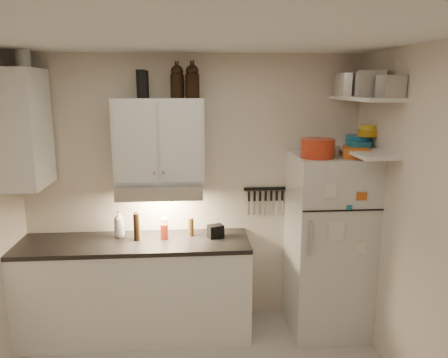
{
  "coord_description": "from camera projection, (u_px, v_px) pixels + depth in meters",
  "views": [
    {
      "loc": [
        -0.03,
        -2.62,
        2.3
      ],
      "look_at": [
        0.25,
        0.9,
        1.55
      ],
      "focal_mm": 35.0,
      "sensor_mm": 36.0,
      "label": 1
    }
  ],
  "objects": [
    {
      "name": "ceiling",
      "position": [
        193.0,
        31.0,
        2.49
      ],
      "size": [
        3.2,
        3.0,
        0.02
      ],
      "primitive_type": "cube",
      "color": "white",
      "rests_on": "ground"
    },
    {
      "name": "back_wall",
      "position": [
        193.0,
        191.0,
        4.24
      ],
      "size": [
        3.2,
        0.02,
        2.6
      ],
      "primitive_type": "cube",
      "color": "beige",
      "rests_on": "ground"
    },
    {
      "name": "right_wall",
      "position": [
        439.0,
        241.0,
        2.89
      ],
      "size": [
        0.02,
        3.0,
        2.6
      ],
      "primitive_type": "cube",
      "color": "beige",
      "rests_on": "ground"
    },
    {
      "name": "base_cabinet",
      "position": [
        136.0,
        290.0,
        4.07
      ],
      "size": [
        2.1,
        0.6,
        0.88
      ],
      "primitive_type": "cube",
      "color": "white",
      "rests_on": "floor"
    },
    {
      "name": "countertop",
      "position": [
        134.0,
        243.0,
        3.98
      ],
      "size": [
        2.1,
        0.62,
        0.04
      ],
      "primitive_type": "cube",
      "color": "black",
      "rests_on": "base_cabinet"
    },
    {
      "name": "upper_cabinet",
      "position": [
        160.0,
        140.0,
        3.93
      ],
      "size": [
        0.8,
        0.33,
        0.75
      ],
      "primitive_type": "cube",
      "color": "white",
      "rests_on": "back_wall"
    },
    {
      "name": "side_cabinet",
      "position": [
        23.0,
        129.0,
        3.69
      ],
      "size": [
        0.33,
        0.55,
        1.0
      ],
      "primitive_type": "cube",
      "color": "white",
      "rests_on": "left_wall"
    },
    {
      "name": "range_hood",
      "position": [
        161.0,
        189.0,
        3.96
      ],
      "size": [
        0.76,
        0.46,
        0.12
      ],
      "primitive_type": "cube",
      "color": "silver",
      "rests_on": "back_wall"
    },
    {
      "name": "fridge",
      "position": [
        328.0,
        244.0,
        4.09
      ],
      "size": [
        0.7,
        0.68,
        1.7
      ],
      "primitive_type": "cube",
      "color": "silver",
      "rests_on": "floor"
    },
    {
      "name": "shelf_hi",
      "position": [
        364.0,
        99.0,
        3.69
      ],
      "size": [
        0.3,
        0.95,
        0.03
      ],
      "primitive_type": "cube",
      "color": "white",
      "rests_on": "right_wall"
    },
    {
      "name": "shelf_lo",
      "position": [
        361.0,
        150.0,
        3.78
      ],
      "size": [
        0.3,
        0.95,
        0.03
      ],
      "primitive_type": "cube",
      "color": "white",
      "rests_on": "right_wall"
    },
    {
      "name": "knife_strip",
      "position": [
        265.0,
        189.0,
        4.26
      ],
      "size": [
        0.42,
        0.02,
        0.03
      ],
      "primitive_type": "cube",
      "color": "black",
      "rests_on": "back_wall"
    },
    {
      "name": "dutch_oven",
      "position": [
        317.0,
        148.0,
        3.73
      ],
      "size": [
        0.38,
        0.38,
        0.17
      ],
      "primitive_type": "cylinder",
      "rotation": [
        0.0,
        0.0,
        0.42
      ],
      "color": "#AB2C13",
      "rests_on": "fridge"
    },
    {
      "name": "book_stack",
      "position": [
        355.0,
        152.0,
        3.76
      ],
      "size": [
        0.28,
        0.32,
        0.09
      ],
      "primitive_type": "cube",
      "rotation": [
        0.0,
        0.0,
        -0.31
      ],
      "color": "#C55718",
      "rests_on": "fridge"
    },
    {
      "name": "spice_jar",
      "position": [
        336.0,
        150.0,
        3.89
      ],
      "size": [
        0.06,
        0.06,
        0.09
      ],
      "primitive_type": "cylinder",
      "rotation": [
        0.0,
        0.0,
        0.17
      ],
      "color": "silver",
      "rests_on": "fridge"
    },
    {
      "name": "stock_pot",
      "position": [
        350.0,
        85.0,
        3.91
      ],
      "size": [
        0.34,
        0.34,
        0.2
      ],
      "primitive_type": "cylinder",
      "rotation": [
        0.0,
        0.0,
        -0.25
      ],
      "color": "silver",
      "rests_on": "shelf_hi"
    },
    {
      "name": "tin_a",
      "position": [
        370.0,
        84.0,
        3.55
      ],
      "size": [
        0.25,
        0.23,
        0.21
      ],
      "primitive_type": "cube",
      "rotation": [
        0.0,
        0.0,
        -0.22
      ],
      "color": "#AAAAAD",
      "rests_on": "shelf_hi"
    },
    {
      "name": "tin_b",
      "position": [
        391.0,
        87.0,
        3.31
      ],
      "size": [
        0.17,
        0.17,
        0.17
      ],
      "primitive_type": "cube",
      "rotation": [
        0.0,
        0.0,
        0.0
      ],
      "color": "#AAAAAD",
      "rests_on": "shelf_hi"
    },
    {
      "name": "bowl_teal",
      "position": [
        358.0,
        140.0,
        3.96
      ],
      "size": [
        0.23,
        0.23,
        0.09
      ],
      "primitive_type": "cylinder",
      "color": "#19688C",
      "rests_on": "shelf_lo"
    },
    {
      "name": "bowl_orange",
      "position": [
        368.0,
        133.0,
        3.87
      ],
      "size": [
        0.18,
        0.18,
        0.06
      ],
      "primitive_type": "cylinder",
      "color": "#C08212",
      "rests_on": "bowl_teal"
    },
    {
      "name": "bowl_yellow",
      "position": [
        368.0,
        127.0,
        3.86
      ],
      "size": [
        0.14,
        0.14,
        0.05
      ],
      "primitive_type": "cylinder",
      "color": "gold",
      "rests_on": "bowl_orange"
    },
    {
      "name": "plates",
      "position": [
        359.0,
        145.0,
        3.82
      ],
      "size": [
        0.27,
        0.27,
        0.05
      ],
      "primitive_type": "cylinder",
      "rotation": [
        0.0,
        0.0,
        -0.31
      ],
      "color": "#19688C",
      "rests_on": "shelf_lo"
    },
    {
      "name": "growler_a",
      "position": [
        177.0,
        81.0,
        3.83
      ],
      "size": [
        0.15,
        0.15,
        0.29
      ],
      "primitive_type": null,
      "rotation": [
        0.0,
        0.0,
        0.25
      ],
      "color": "black",
      "rests_on": "upper_cabinet"
    },
    {
      "name": "growler_b",
      "position": [
        192.0,
        81.0,
        3.82
      ],
      "size": [
        0.16,
        0.16,
        0.3
      ],
      "primitive_type": null,
      "rotation": [
        0.0,
        0.0,
        -0.32
      ],
      "color": "black",
      "rests_on": "upper_cabinet"
    },
    {
      "name": "thermos_a",
      "position": [
        144.0,
        84.0,
        3.82
      ],
      "size": [
        0.09,
        0.09,
        0.24
      ],
      "primitive_type": "cylinder",
      "rotation": [
        0.0,
        0.0,
        -0.09
      ],
      "color": "black",
      "rests_on": "upper_cabinet"
    },
    {
      "name": "thermos_b",
      "position": [
        141.0,
        84.0,
        3.81
      ],
      "size": [
        0.1,
        0.1,
        0.24
      ],
      "primitive_type": "cylinder",
      "rotation": [
        0.0,
        0.0,
        -0.15
      ],
      "color": "black",
      "rests_on": "upper_cabinet"
    },
    {
      "name": "side_jar",
      "position": [
        23.0,
        58.0,
        3.61
      ],
      "size": [
        0.14,
        0.14,
        0.16
      ],
      "primitive_type": "cylinder",
      "rotation": [
        0.0,
        0.0,
        0.24
      ],
      "color": "silver",
      "rests_on": "side_cabinet"
    },
    {
      "name": "soap_bottle",
      "position": [
        119.0,
        222.0,
        4.06
      ],
      "size": [
        0.14,
        0.14,
        0.29
      ],
      "primitive_type": "imported",
      "rotation": [
        0.0,
        0.0,
        0.32
      ],
      "color": "white",
      "rests_on": "countertop"
    },
    {
      "name": "pepper_mill",
      "position": [
        191.0,
        227.0,
        4.1
      ],
      "size": [
        0.06,
        0.06,
        0.17
      ],
      "primitive_type": "cylinder",
      "rotation": [
        0.0,
        0.0,
        -0.16
      ],
      "color": "brown",
      "rests_on": "countertop"
    },
    {
      "name": "oil_bottle",
      "position": [
        138.0,
        225.0,
        4.03
      ],
      "size": [
        0.06,
        0.06,
        0.26
      ],
      "primitive_type": "cylinder",
      "rotation": [
        0.0,
        0.0,
        -0.15
      ],
      "color": "#596D1B",
      "rests_on": "countertop"
    },
    {
      "name": "vinegar_bottle",
      "position": [
        136.0,
        227.0,
        3.96
      ],
      "size": [
        0.07,
        0.07,
        0.26
      ],
      "primitive_type": "cylinder",
      "rotation": [
        0.0,
        0.0,
        -0.34
      ],
      "color": "black",
      "rests_on": "countertop"
    },
    {
      "name": "clear_bottle",
      "position": [
        165.0,
        228.0,
        4.04
      ],
      "size": [
        0.07,
        0.07,
        0.19
      ],
      "primitive_type": "cylinder",
      "rotation": [
        0.0,
        0.0,
        0.16
      ],
      "color": "silver",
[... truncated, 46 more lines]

